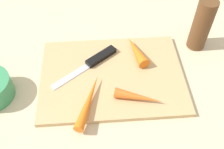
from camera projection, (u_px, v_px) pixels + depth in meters
name	position (u px, v px, depth m)	size (l,w,h in m)	color
ground_plane	(112.00, 77.00, 0.67)	(1.40, 1.40, 0.00)	#C6B793
cutting_board	(112.00, 76.00, 0.67)	(0.36, 0.26, 0.01)	tan
knife	(97.00, 59.00, 0.69)	(0.17, 0.14, 0.01)	#B7B7BC
carrot_shortest	(136.00, 51.00, 0.69)	(0.03, 0.03, 0.10)	orange
carrot_medium	(139.00, 97.00, 0.60)	(0.02, 0.02, 0.11)	orange
carrot_longest	(89.00, 101.00, 0.60)	(0.02, 0.02, 0.15)	orange
pepper_grinder	(202.00, 25.00, 0.69)	(0.05, 0.05, 0.15)	brown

